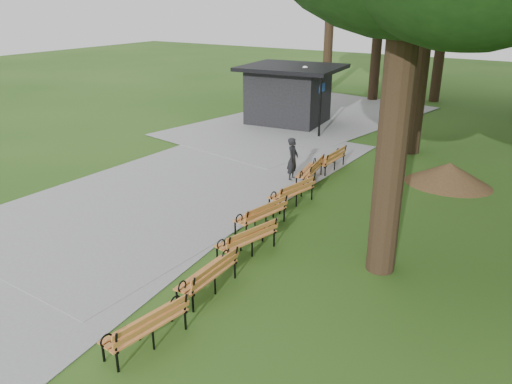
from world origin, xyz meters
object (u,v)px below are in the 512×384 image
Objects in this scene: lamp_post at (305,84)px; bench_6 at (330,159)px; bench_1 at (207,275)px; dirt_mound at (449,174)px; kiosk at (288,94)px; bench_0 at (145,326)px; bench_4 at (291,192)px; bench_5 at (309,171)px; person at (293,159)px; bench_2 at (246,239)px; bench_3 at (260,214)px.

lamp_post is 7.25m from bench_6.
lamp_post is at bearing -161.78° from bench_1.
lamp_post is 1.21× the size of dirt_mound.
bench_0 is (6.78, -17.85, -1.09)m from kiosk.
bench_4 and bench_5 have the same top height.
person is 6.02m from bench_2.
bench_5 is at bearing -150.40° from dirt_mound.
dirt_mound is at bearing -30.08° from lamp_post.
person is 0.84× the size of bench_3.
bench_3 is (-0.96, 5.73, 0.00)m from bench_0.
bench_1 is at bearing 9.13° from bench_6.
kiosk is 2.58× the size of bench_2.
bench_3 is at bearing -119.16° from dirt_mound.
bench_1 and bench_6 have the same top height.
kiosk reaches higher than person.
kiosk is 1.56× the size of lamp_post.
bench_2 is 7.59m from bench_6.
bench_0 reaches higher than dirt_mound.
kiosk is 2.58× the size of bench_4.
lamp_post is 1.65× the size of bench_6.
bench_2 is at bearing 1.01° from bench_5.
kiosk is 11.66m from bench_4.
bench_2 reaches higher than dirt_mound.
kiosk is at bearing -143.43° from bench_3.
lamp_post is (-3.42, 7.46, 1.46)m from person.
bench_0 is 1.00× the size of bench_6.
bench_3 is at bearing 6.31° from bench_6.
bench_1 is at bearing 0.10° from bench_5.
kiosk is 9.48m from bench_5.
person is 0.62× the size of dirt_mound.
lamp_post is 1.65× the size of bench_5.
bench_5 is at bearing -0.45° from bench_6.
person is 0.33× the size of kiosk.
bench_2 is (1.75, -5.75, -0.36)m from person.
bench_1 is at bearing -70.40° from lamp_post.
kiosk is 15.12m from bench_2.
bench_0 is at bearing 20.41° from bench_3.
kiosk is 2.58× the size of bench_3.
bench_4 is at bearing -164.47° from bench_0.
kiosk is at bearing 158.82° from lamp_post.
bench_0 is at bearing 8.50° from bench_6.
kiosk is 13.49m from bench_3.
bench_0 and bench_1 have the same top height.
bench_3 is at bearing -147.41° from bench_2.
bench_3 is (-0.79, 3.57, 0.00)m from bench_1.
dirt_mound is at bearing -34.97° from kiosk.
bench_6 is at bearing -162.88° from bench_4.
dirt_mound is at bearing 172.29° from bench_2.
bench_0 is (5.59, -17.39, -1.82)m from lamp_post.
dirt_mound is at bearing 161.75° from bench_3.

